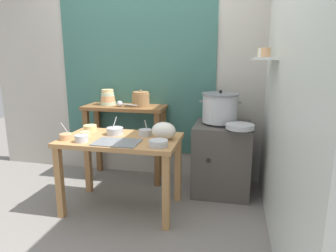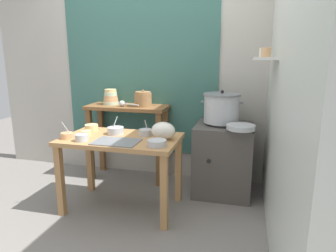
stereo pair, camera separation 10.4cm
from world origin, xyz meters
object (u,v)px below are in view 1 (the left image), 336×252
object	(u,v)px
prep_table	(121,149)
prep_bowl_4	(115,131)
serving_tray	(117,142)
prep_bowl_2	(85,134)
plastic_bag	(164,131)
prep_bowl_6	(145,132)
back_shelf_table	(125,124)
prep_bowl_1	(90,128)
prep_bowl_0	(81,138)
wide_pan	(240,127)
steamer_pot	(220,108)
ladle	(120,104)
clay_pot	(141,99)
bowl_stack_enamel	(108,98)
prep_bowl_5	(66,136)
stove_block	(222,158)
prep_bowl_3	(158,143)

from	to	relation	value
prep_table	prep_bowl_4	size ratio (longest dim) A/B	6.44
serving_tray	prep_bowl_2	world-z (taller)	prep_bowl_2
plastic_bag	prep_bowl_6	bearing A→B (deg)	156.46
back_shelf_table	prep_bowl_1	distance (m)	0.59
plastic_bag	prep_bowl_1	xyz separation A→B (m)	(-0.81, 0.14, -0.05)
prep_bowl_4	prep_bowl_0	bearing A→B (deg)	-122.13
wide_pan	prep_bowl_6	bearing A→B (deg)	-165.64
prep_table	back_shelf_table	bearing A→B (deg)	106.95
steamer_pot	prep_bowl_4	size ratio (longest dim) A/B	2.58
ladle	prep_bowl_4	bearing A→B (deg)	-74.99
prep_bowl_0	steamer_pot	bearing A→B (deg)	35.14
ladle	clay_pot	bearing A→B (deg)	19.51
clay_pot	bowl_stack_enamel	bearing A→B (deg)	175.34
back_shelf_table	clay_pot	size ratio (longest dim) A/B	4.82
clay_pot	ladle	bearing A→B (deg)	-160.49
prep_table	back_shelf_table	size ratio (longest dim) A/B	1.15
clay_pot	serving_tray	distance (m)	0.94
serving_tray	prep_bowl_1	xyz separation A→B (m)	(-0.43, 0.34, 0.03)
clay_pot	prep_bowl_1	size ratio (longest dim) A/B	1.47
back_shelf_table	ladle	world-z (taller)	ladle
bowl_stack_enamel	ladle	world-z (taller)	bowl_stack_enamel
wide_pan	prep_bowl_4	distance (m)	1.22
plastic_bag	prep_bowl_4	size ratio (longest dim) A/B	1.32
ladle	prep_bowl_5	xyz separation A→B (m)	(-0.22, -0.82, -0.18)
stove_block	prep_bowl_1	xyz separation A→B (m)	(-1.32, -0.43, 0.37)
back_shelf_table	prep_bowl_4	size ratio (longest dim) A/B	5.62
wide_pan	prep_bowl_5	size ratio (longest dim) A/B	1.64
plastic_bag	serving_tray	bearing A→B (deg)	-151.88
plastic_bag	prep_bowl_5	xyz separation A→B (m)	(-0.87, -0.20, -0.05)
prep_bowl_5	prep_bowl_6	size ratio (longest dim) A/B	1.05
prep_table	prep_bowl_2	xyz separation A→B (m)	(-0.35, -0.02, 0.14)
ladle	prep_bowl_3	bearing A→B (deg)	-52.15
stove_block	prep_bowl_5	bearing A→B (deg)	-151.05
ladle	bowl_stack_enamel	bearing A→B (deg)	150.67
serving_tray	prep_bowl_0	distance (m)	0.32
prep_table	prep_bowl_0	distance (m)	0.39
prep_bowl_4	back_shelf_table	bearing A→B (deg)	101.23
stove_block	bowl_stack_enamel	xyz separation A→B (m)	(-1.37, 0.16, 0.60)
prep_bowl_4	serving_tray	bearing A→B (deg)	-64.81
back_shelf_table	prep_bowl_1	bearing A→B (deg)	-107.31
plastic_bag	wide_pan	xyz separation A→B (m)	(0.69, 0.32, 0.00)
back_shelf_table	prep_bowl_3	xyz separation A→B (m)	(0.64, -0.93, 0.07)
stove_block	prep_bowl_1	world-z (taller)	prep_bowl_1
prep_bowl_4	prep_bowl_5	size ratio (longest dim) A/B	1.02
back_shelf_table	prep_bowl_3	distance (m)	1.13
back_shelf_table	serving_tray	bearing A→B (deg)	-74.33
serving_tray	plastic_bag	world-z (taller)	plastic_bag
prep_bowl_3	ladle	bearing A→B (deg)	127.85
bowl_stack_enamel	back_shelf_table	bearing A→B (deg)	-8.75
prep_bowl_4	prep_bowl_5	distance (m)	0.46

